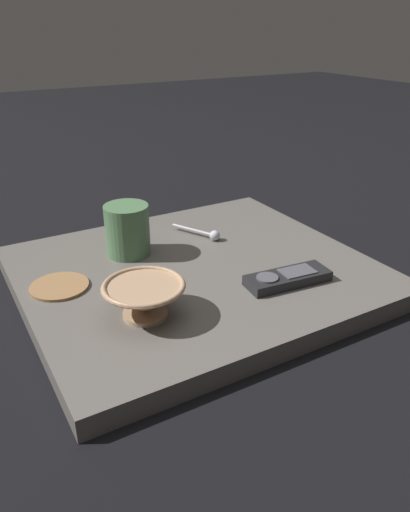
% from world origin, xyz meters
% --- Properties ---
extents(ground_plane, '(6.00, 6.00, 0.00)m').
position_xyz_m(ground_plane, '(0.00, 0.00, 0.00)').
color(ground_plane, black).
extents(table, '(0.63, 0.55, 0.04)m').
position_xyz_m(table, '(0.00, 0.00, 0.02)').
color(table, '#5B5651').
rests_on(table, ground).
extents(cereal_bowl, '(0.13, 0.13, 0.06)m').
position_xyz_m(cereal_bowl, '(0.15, 0.11, 0.07)').
color(cereal_bowl, tan).
rests_on(cereal_bowl, table).
extents(coffee_mug, '(0.09, 0.09, 0.10)m').
position_xyz_m(coffee_mug, '(0.09, -0.12, 0.09)').
color(coffee_mug, '#4C724C').
rests_on(coffee_mug, table).
extents(teaspoon, '(0.06, 0.11, 0.02)m').
position_xyz_m(teaspoon, '(-0.09, -0.10, 0.05)').
color(teaspoon, silver).
rests_on(teaspoon, table).
extents(tv_remote_near, '(0.16, 0.07, 0.02)m').
position_xyz_m(tv_remote_near, '(-0.11, 0.14, 0.05)').
color(tv_remote_near, black).
rests_on(tv_remote_near, table).
extents(drink_coaster, '(0.10, 0.10, 0.01)m').
position_xyz_m(drink_coaster, '(0.24, -0.05, 0.04)').
color(drink_coaster, olive).
rests_on(drink_coaster, table).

